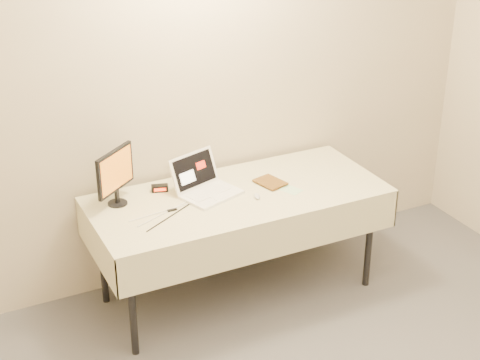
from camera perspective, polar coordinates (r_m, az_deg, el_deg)
name	(u,v)px	position (r m, az deg, el deg)	size (l,w,h in m)	color
back_wall	(207,80)	(4.74, -2.60, 7.78)	(4.00, 0.10, 2.70)	beige
table	(238,203)	(4.62, -0.15, -1.77)	(1.86, 0.81, 0.74)	black
laptop	(204,185)	(4.58, -2.79, -0.36)	(0.43, 0.42, 0.23)	white
monitor	(115,173)	(4.44, -9.65, 0.53)	(0.28, 0.23, 0.35)	black
book	(262,173)	(4.64, 1.74, 0.52)	(0.14, 0.02, 0.19)	#98631B
alarm_clock	(160,188)	(4.64, -6.24, -0.63)	(0.11, 0.07, 0.04)	black
clicker	(257,196)	(4.54, 1.33, -1.27)	(0.04, 0.08, 0.02)	silver
paper_form	(284,187)	(4.68, 3.41, -0.57)	(0.10, 0.25, 0.00)	#B5E4B7
usb_dongle	(172,210)	(4.41, -5.29, -2.33)	(0.06, 0.02, 0.01)	black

